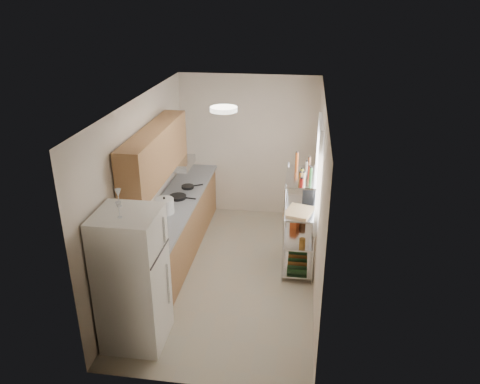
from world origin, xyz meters
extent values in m
cube|color=#ABA08A|center=(0.00, 0.00, -0.01)|extent=(2.50, 4.40, 0.01)
cube|color=white|center=(0.00, 0.00, 2.60)|extent=(2.50, 4.40, 0.01)
cube|color=#F2DFC9|center=(0.00, 2.21, 1.30)|extent=(2.50, 0.01, 2.60)
cube|color=#F2DFC9|center=(0.00, -2.21, 1.30)|extent=(2.50, 0.01, 2.60)
cube|color=#F2DFC9|center=(-1.25, 0.00, 1.30)|extent=(0.01, 4.40, 2.60)
cube|color=#F2DFC9|center=(1.25, 0.00, 1.30)|extent=(0.01, 4.40, 2.60)
cube|color=#A17044|center=(-0.92, 0.44, 0.43)|extent=(0.60, 3.48, 0.86)
cube|color=gray|center=(-0.90, 0.44, 0.88)|extent=(0.63, 3.51, 0.04)
cube|color=#B7BABC|center=(-0.94, -0.70, 0.88)|extent=(0.52, 0.44, 0.04)
cube|color=#B7BABC|center=(-0.64, 1.80, 0.46)|extent=(0.01, 0.55, 0.72)
cube|color=#A17044|center=(-1.05, 0.10, 1.81)|extent=(0.33, 2.20, 0.72)
cube|color=#B7BABC|center=(-1.00, 0.90, 1.39)|extent=(0.50, 0.60, 0.12)
cube|color=white|center=(1.23, 0.35, 1.55)|extent=(0.06, 1.00, 1.46)
cube|color=silver|center=(1.00, 0.30, 0.10)|extent=(0.45, 0.90, 0.02)
cube|color=silver|center=(1.00, 0.30, 0.55)|extent=(0.45, 0.90, 0.02)
cube|color=silver|center=(1.00, 0.30, 1.00)|extent=(0.45, 0.90, 0.02)
cube|color=silver|center=(1.00, 0.30, 1.50)|extent=(0.45, 0.90, 0.02)
cylinder|color=silver|center=(0.79, -0.14, 0.78)|extent=(0.02, 0.02, 1.55)
cylinder|color=silver|center=(0.79, 0.74, 0.78)|extent=(0.02, 0.02, 1.55)
cylinder|color=silver|center=(1.22, -0.14, 0.78)|extent=(0.02, 0.02, 1.55)
cylinder|color=silver|center=(1.22, 0.74, 0.78)|extent=(0.02, 0.02, 1.55)
cylinder|color=white|center=(0.00, -0.30, 2.57)|extent=(0.34, 0.34, 0.05)
cube|color=white|center=(-0.87, -1.57, 0.85)|extent=(0.70, 0.70, 1.70)
cylinder|color=white|center=(-0.97, 0.09, 1.01)|extent=(0.28, 0.28, 0.22)
cylinder|color=black|center=(-0.92, 0.62, 0.92)|extent=(0.30, 0.30, 0.05)
cylinder|color=black|center=(-0.87, 1.05, 0.92)|extent=(0.28, 0.28, 0.04)
cube|color=tan|center=(0.99, 0.15, 1.03)|extent=(0.45, 0.52, 0.03)
cube|color=black|center=(1.12, 0.60, 1.16)|extent=(0.18, 0.27, 0.30)
cube|color=#A93D14|center=(0.93, 0.57, 0.65)|extent=(0.15, 0.18, 0.17)
camera|label=1|loc=(1.00, -5.90, 3.91)|focal=35.00mm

